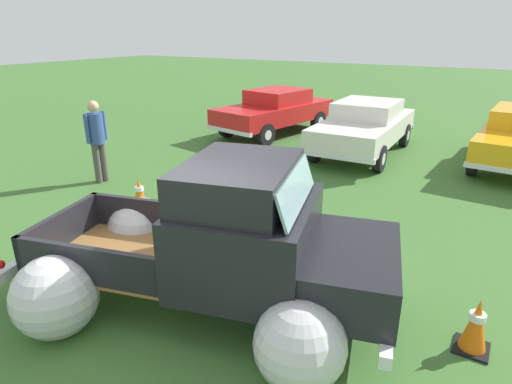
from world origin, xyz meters
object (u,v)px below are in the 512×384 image
at_px(show_car_0, 275,110).
at_px(show_car_1, 365,126).
at_px(vintage_pickup_truck, 227,255).
at_px(lane_cone_0, 476,325).
at_px(spectator_0, 97,136).
at_px(lane_cone_1, 140,194).

distance_m(show_car_0, show_car_1, 3.39).
bearing_deg(show_car_1, vintage_pickup_truck, 4.89).
bearing_deg(lane_cone_0, show_car_1, 116.22).
height_order(vintage_pickup_truck, spectator_0, vintage_pickup_truck).
xyz_separation_m(lane_cone_0, lane_cone_1, (-5.93, 1.02, 0.00)).
height_order(show_car_0, lane_cone_1, show_car_0).
xyz_separation_m(vintage_pickup_truck, lane_cone_1, (-3.24, 1.76, -0.45)).
distance_m(show_car_1, lane_cone_0, 7.97).
distance_m(vintage_pickup_truck, show_car_1, 7.93).
height_order(spectator_0, lane_cone_1, spectator_0).
bearing_deg(spectator_0, lane_cone_0, -9.10).
height_order(vintage_pickup_truck, lane_cone_1, vintage_pickup_truck).
bearing_deg(lane_cone_1, lane_cone_0, -9.72).
distance_m(vintage_pickup_truck, lane_cone_1, 3.72).
distance_m(vintage_pickup_truck, spectator_0, 5.75).
xyz_separation_m(vintage_pickup_truck, show_car_1, (-0.83, 7.89, 0.03)).
bearing_deg(vintage_pickup_truck, lane_cone_0, 1.07).
height_order(lane_cone_0, lane_cone_1, same).
xyz_separation_m(vintage_pickup_truck, spectator_0, (-5.17, 2.50, 0.30)).
relative_size(vintage_pickup_truck, show_car_0, 1.08).
bearing_deg(lane_cone_0, vintage_pickup_truck, -164.46).
height_order(show_car_0, spectator_0, spectator_0).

